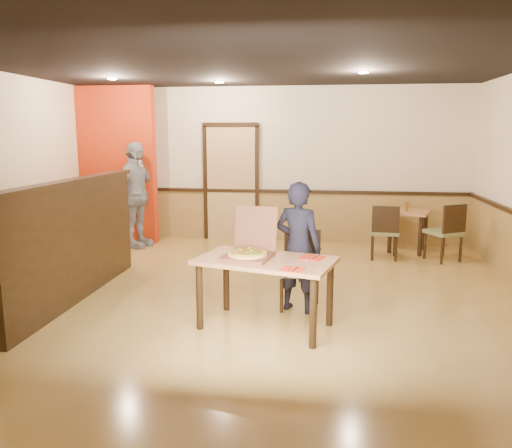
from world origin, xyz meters
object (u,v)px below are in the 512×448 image
at_px(side_chair_right, 447,230).
at_px(side_table, 408,221).
at_px(diner_chair, 301,266).
at_px(condiment, 407,206).
at_px(pizza_box, 249,251).
at_px(side_chair_left, 385,230).
at_px(passerby, 135,195).
at_px(main_table, 265,269).
at_px(diner, 298,247).

relative_size(side_chair_right, side_table, 1.10).
xyz_separation_m(diner_chair, condiment, (1.62, 2.97, 0.29)).
bearing_deg(condiment, diner_chair, -118.59).
relative_size(diner_chair, pizza_box, 1.41).
distance_m(side_chair_left, side_table, 0.77).
bearing_deg(diner_chair, side_chair_left, 66.94).
distance_m(side_chair_left, passerby, 4.23).
xyz_separation_m(main_table, diner_chair, (0.33, 0.68, -0.13)).
height_order(main_table, diner, diner).
bearing_deg(side_chair_right, diner, 18.43).
height_order(diner, condiment, diner).
bearing_deg(diner_chair, condiment, 65.45).
bearing_deg(pizza_box, main_table, -4.58).
relative_size(diner_chair, side_chair_left, 1.01).
height_order(diner, passerby, passerby).
xyz_separation_m(main_table, side_table, (1.99, 3.65, -0.09)).
bearing_deg(passerby, side_chair_right, -76.59).
bearing_deg(diner, side_chair_right, -110.51).
bearing_deg(side_chair_left, diner, 68.27).
relative_size(diner, passerby, 0.80).
bearing_deg(condiment, pizza_box, -120.50).
bearing_deg(condiment, side_chair_right, -49.02).
bearing_deg(side_chair_right, side_table, -82.11).
distance_m(side_chair_right, side_table, 0.78).
xyz_separation_m(diner_chair, side_table, (1.66, 2.97, 0.04)).
relative_size(main_table, diner_chair, 1.71).
relative_size(diner_chair, condiment, 5.88).
bearing_deg(pizza_box, condiment, 70.14).
xyz_separation_m(side_chair_left, side_chair_right, (0.94, 0.01, 0.02)).
bearing_deg(side_chair_left, condiment, -119.42).
distance_m(diner_chair, side_chair_right, 3.19).
relative_size(main_table, condiment, 10.05).
height_order(passerby, pizza_box, passerby).
height_order(main_table, diner_chair, diner_chair).
distance_m(side_table, pizza_box, 4.21).
distance_m(diner_chair, pizza_box, 0.86).
bearing_deg(diner, condiment, -97.43).
distance_m(side_table, condiment, 0.25).
height_order(side_chair_left, condiment, side_chair_left).
bearing_deg(pizza_box, side_table, 69.65).
bearing_deg(side_table, condiment, -178.21).
xyz_separation_m(side_chair_left, pizza_box, (-1.71, -2.99, 0.31)).
distance_m(diner_chair, condiment, 3.39).
height_order(diner_chair, side_table, diner_chair).
bearing_deg(passerby, pizza_box, -126.20).
xyz_separation_m(side_chair_left, diner, (-1.23, -2.50, 0.25)).
xyz_separation_m(diner_chair, passerby, (-2.98, 2.68, 0.43)).
bearing_deg(passerby, side_table, -69.47).
bearing_deg(condiment, side_table, 1.79).
relative_size(diner, pizza_box, 2.34).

